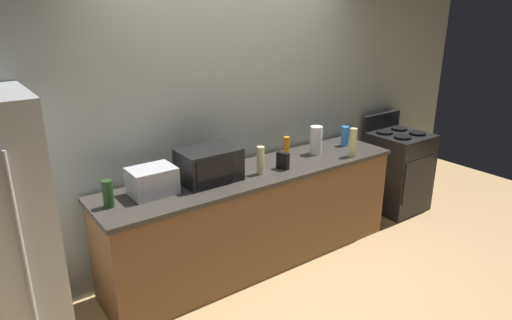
% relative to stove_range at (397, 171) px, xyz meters
% --- Properties ---
extents(ground_plane, '(8.00, 8.00, 0.00)m').
position_rel_stove_range_xyz_m(ground_plane, '(-2.00, -0.40, -0.46)').
color(ground_plane, tan).
extents(back_wall, '(6.40, 0.10, 2.70)m').
position_rel_stove_range_xyz_m(back_wall, '(-2.00, 0.41, 0.89)').
color(back_wall, '#9EA399').
rests_on(back_wall, ground_plane).
extents(counter_run, '(2.84, 0.64, 0.90)m').
position_rel_stove_range_xyz_m(counter_run, '(-2.00, 0.00, -0.01)').
color(counter_run, brown).
rests_on(counter_run, ground_plane).
extents(stove_range, '(0.60, 0.61, 1.08)m').
position_rel_stove_range_xyz_m(stove_range, '(0.00, 0.00, 0.00)').
color(stove_range, black).
rests_on(stove_range, ground_plane).
extents(microwave, '(0.48, 0.35, 0.27)m').
position_rel_stove_range_xyz_m(microwave, '(-2.44, 0.05, 0.57)').
color(microwave, black).
rests_on(microwave, counter_run).
extents(toaster_oven, '(0.34, 0.26, 0.21)m').
position_rel_stove_range_xyz_m(toaster_oven, '(-2.93, 0.06, 0.54)').
color(toaster_oven, '#B7BABF').
rests_on(toaster_oven, counter_run).
extents(paper_towel_roll, '(0.12, 0.12, 0.27)m').
position_rel_stove_range_xyz_m(paper_towel_roll, '(-1.25, 0.05, 0.57)').
color(paper_towel_roll, white).
rests_on(paper_towel_roll, counter_run).
extents(cordless_phone, '(0.08, 0.12, 0.15)m').
position_rel_stove_range_xyz_m(cordless_phone, '(-1.78, -0.10, 0.51)').
color(cordless_phone, black).
rests_on(cordless_phone, counter_run).
extents(bottle_dish_soap, '(0.06, 0.06, 0.19)m').
position_rel_stove_range_xyz_m(bottle_dish_soap, '(-1.54, 0.15, 0.54)').
color(bottle_dish_soap, orange).
rests_on(bottle_dish_soap, counter_run).
extents(bottle_spray_cleaner, '(0.07, 0.07, 0.20)m').
position_rel_stove_range_xyz_m(bottle_spray_cleaner, '(-0.83, 0.07, 0.54)').
color(bottle_spray_cleaner, '#338CE5').
rests_on(bottle_spray_cleaner, counter_run).
extents(bottle_vinegar, '(0.07, 0.07, 0.27)m').
position_rel_stove_range_xyz_m(bottle_vinegar, '(-1.02, -0.21, 0.58)').
color(bottle_vinegar, beige).
rests_on(bottle_vinegar, counter_run).
extents(bottle_wine, '(0.08, 0.08, 0.20)m').
position_rel_stove_range_xyz_m(bottle_wine, '(-3.28, 0.02, 0.54)').
color(bottle_wine, '#1E3F19').
rests_on(bottle_wine, counter_run).
extents(bottle_hand_soap, '(0.07, 0.07, 0.24)m').
position_rel_stove_range_xyz_m(bottle_hand_soap, '(-2.01, -0.08, 0.56)').
color(bottle_hand_soap, beige).
rests_on(bottle_hand_soap, counter_run).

